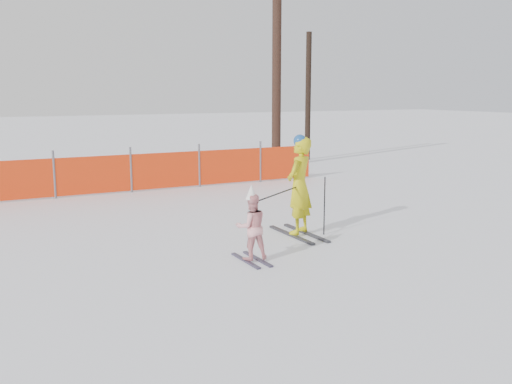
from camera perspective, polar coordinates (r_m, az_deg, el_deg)
ground at (r=9.75m, az=1.36°, el=-6.25°), size 120.00×120.00×0.00m
adult at (r=10.87m, az=4.35°, el=0.66°), size 0.81×1.56×1.94m
child at (r=9.24m, az=-0.45°, el=-3.45°), size 0.58×0.95×1.27m
ski_poles at (r=10.41m, az=4.15°, el=-0.70°), size 1.95×0.98×1.13m
safety_fence at (r=15.44m, az=-23.92°, el=1.05°), size 17.77×0.06×1.25m
tree_trunks at (r=21.55m, az=2.95°, el=10.98°), size 2.47×1.58×6.60m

